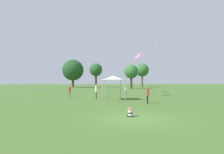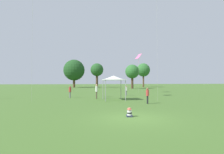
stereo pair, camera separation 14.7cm
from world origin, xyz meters
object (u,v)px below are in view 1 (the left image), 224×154
person_standing_4 (126,90)px  kite_1 (138,57)px  distant_tree_0 (142,70)px  distant_tree_3 (73,70)px  person_standing_0 (96,90)px  person_standing_2 (70,91)px  seated_toddler (130,113)px  canopy_tent (113,78)px  distant_tree_1 (131,72)px  person_standing_1 (147,94)px  distant_tree_2 (96,70)px

person_standing_4 → kite_1: bearing=70.3°
distant_tree_0 → distant_tree_3: distant_tree_3 is taller
person_standing_0 → person_standing_4: person_standing_0 is taller
person_standing_2 → kite_1: (12.63, 8.17, 6.13)m
seated_toddler → canopy_tent: 10.41m
distant_tree_0 → distant_tree_1: (-8.85, -13.82, -1.54)m
distant_tree_1 → kite_1: bearing=-103.5°
canopy_tent → person_standing_1: bearing=-57.7°
seated_toddler → distant_tree_3: 57.98m
person_standing_2 → distant_tree_1: (17.59, 28.82, 4.39)m
person_standing_1 → distant_tree_1: 38.33m
person_standing_1 → distant_tree_1: bearing=47.2°
person_standing_1 → person_standing_4: size_ratio=1.04×
person_standing_1 → canopy_tent: bearing=94.1°
person_standing_1 → distant_tree_2: bearing=62.4°
canopy_tent → distant_tree_1: 35.00m
person_standing_4 → distant_tree_1: 28.17m
person_standing_2 → distant_tree_0: distant_tree_0 is taller
person_standing_2 → distant_tree_1: distant_tree_1 is taller
person_standing_0 → distant_tree_3: (-4.50, 45.61, 5.46)m
distant_tree_0 → distant_tree_1: 16.49m
distant_tree_0 → canopy_tent: bearing=-114.4°
person_standing_1 → distant_tree_0: 54.25m
distant_tree_1 → person_standing_2: bearing=-121.4°
person_standing_1 → kite_1: size_ratio=0.21×
distant_tree_1 → distant_tree_2: distant_tree_2 is taller
canopy_tent → person_standing_0: bearing=139.2°
person_standing_4 → kite_1: size_ratio=0.20×
person_standing_0 → kite_1: kite_1 is taller
person_standing_4 → person_standing_0: bearing=-122.2°
distant_tree_0 → person_standing_2: bearing=-121.8°
person_standing_2 → distant_tree_2: distant_tree_2 is taller
person_standing_1 → distant_tree_2: size_ratio=0.17×
canopy_tent → kite_1: (7.26, 12.03, 4.47)m
person_standing_1 → distant_tree_3: 52.54m
person_standing_1 → person_standing_4: person_standing_1 is taller
person_standing_4 → distant_tree_0: distant_tree_0 is taller
seated_toddler → distant_tree_3: size_ratio=0.05×
seated_toddler → canopy_tent: canopy_tent is taller
seated_toddler → person_standing_0: bearing=105.5°
person_standing_0 → person_standing_2: person_standing_0 is taller
canopy_tent → distant_tree_0: 51.24m
person_standing_0 → kite_1: size_ratio=0.24×
person_standing_4 → canopy_tent: 7.35m
person_standing_0 → distant_tree_0: distant_tree_0 is taller
person_standing_1 → person_standing_2: (-8.01, 8.04, 0.00)m
person_standing_2 → person_standing_4: size_ratio=1.06×
person_standing_2 → person_standing_4: bearing=96.3°
person_standing_0 → person_standing_1: size_ratio=1.16×
person_standing_1 → person_standing_2: 11.34m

